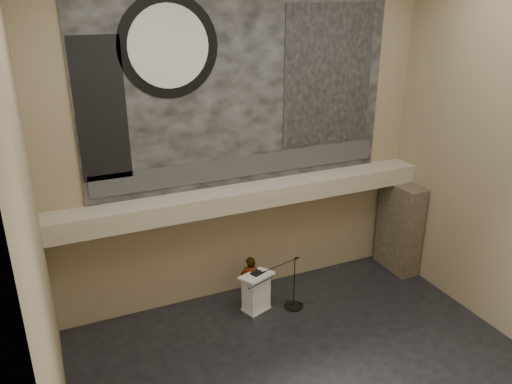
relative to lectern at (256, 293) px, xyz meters
name	(u,v)px	position (x,y,z in m)	size (l,w,h in m)	color
floor	(316,378)	(0.17, -2.80, -0.55)	(10.00, 10.00, 0.00)	black
wall_back	(243,143)	(0.17, 1.20, 3.70)	(10.00, 0.02, 8.50)	#907E5B
wall_front	(503,314)	(0.17, -6.80, 3.70)	(10.00, 0.02, 8.50)	#907E5B
wall_left	(37,249)	(-4.83, -2.80, 3.70)	(0.02, 8.00, 8.50)	#907E5B
soffit	(250,196)	(0.17, 0.80, 2.40)	(10.00, 0.80, 0.50)	tan
sprinkler_left	(191,217)	(-1.43, 0.75, 2.12)	(0.04, 0.04, 0.06)	#B2893D
sprinkler_right	(314,195)	(2.07, 0.75, 2.12)	(0.04, 0.04, 0.06)	#B2893D
banner	(243,86)	(0.17, 1.17, 5.15)	(8.00, 0.05, 5.00)	black
banner_text_strip	(245,166)	(0.17, 1.13, 3.10)	(7.76, 0.02, 0.55)	#2D2D2D
banner_clock_rim	(169,47)	(-1.63, 1.13, 6.15)	(2.30, 2.30, 0.02)	black
banner_clock_face	(169,47)	(-1.63, 1.11, 6.15)	(1.84, 1.84, 0.02)	silver
banner_building_print	(329,76)	(2.57, 1.13, 5.25)	(2.60, 0.02, 3.60)	black
banner_brick_print	(101,111)	(-3.23, 1.13, 4.85)	(1.10, 0.02, 3.20)	black
stone_pier	(400,227)	(4.82, 0.35, 0.80)	(0.60, 1.40, 2.70)	#3F3426
lectern	(256,293)	(0.00, 0.00, 0.00)	(0.96, 0.81, 1.14)	silver
binder	(257,273)	(0.02, 0.01, 0.56)	(0.29, 0.23, 0.04)	black
papers	(253,276)	(-0.11, -0.03, 0.55)	(0.23, 0.32, 0.01)	silver
speaker_person	(250,281)	(-0.03, 0.33, 0.17)	(0.52, 0.34, 1.44)	silver
mic_stand	(293,300)	(0.95, -0.25, -0.34)	(1.36, 0.56, 1.49)	black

